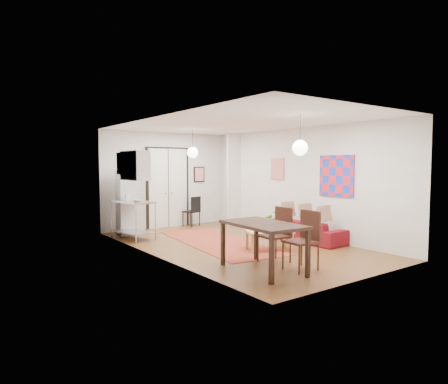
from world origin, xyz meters
TOP-DOWN VIEW (x-y plane):
  - floor at (0.00, 0.00)m, footprint 7.00×7.00m
  - ceiling at (0.00, 0.00)m, footprint 4.20×7.00m
  - wall_back at (0.00, 3.50)m, footprint 4.20×0.02m
  - wall_front at (0.00, -3.50)m, footprint 4.20×0.02m
  - wall_left at (-2.10, 0.00)m, footprint 0.02×7.00m
  - wall_right at (2.10, 0.00)m, footprint 0.02×7.00m
  - double_doors at (0.00, 3.46)m, footprint 1.44×0.06m
  - stub_partition at (1.85, 2.55)m, footprint 0.50×0.10m
  - wall_cabinet at (-1.92, 1.50)m, footprint 0.35×1.00m
  - painting_popart at (2.08, -1.25)m, footprint 0.05×1.00m
  - painting_abstract at (2.08, 0.80)m, footprint 0.05×0.50m
  - poster_back at (1.15, 3.47)m, footprint 0.40×0.03m
  - print_left at (-2.07, 2.00)m, footprint 0.03×0.44m
  - pendant_back at (0.00, 2.00)m, footprint 0.30×0.30m
  - pendant_front at (0.00, -2.00)m, footprint 0.30×0.30m
  - kilim_rug at (-0.16, 0.56)m, footprint 2.10×4.35m
  - sofa at (1.67, -0.74)m, footprint 0.82×1.92m
  - coffee_table at (0.19, -0.93)m, footprint 1.15×0.92m
  - potted_plant at (0.29, -0.93)m, footprint 0.50×0.47m
  - kitchen_counter at (-1.69, 2.21)m, footprint 0.82×1.37m
  - bowl at (-1.69, 1.91)m, footprint 0.27×0.27m
  - soap_bottle at (-1.74, 2.46)m, footprint 0.11×0.11m
  - fridge at (-1.49, 2.89)m, footprint 0.71×0.71m
  - dining_table at (-1.04, -2.11)m, footprint 1.01×1.64m
  - dining_chair_near at (-0.44, -1.65)m, footprint 0.55×0.75m
  - dining_chair_far at (-0.44, -2.35)m, footprint 0.55×0.75m
  - black_side_chair at (0.64, 3.24)m, footprint 0.54×0.54m

SIDE VIEW (x-z plane):
  - floor at x=0.00m, z-range 0.00..0.00m
  - kilim_rug at x=-0.16m, z-range 0.00..0.01m
  - sofa at x=1.67m, z-range 0.00..0.55m
  - coffee_table at x=0.19m, z-range 0.16..0.61m
  - black_side_chair at x=0.64m, z-range 0.08..1.01m
  - dining_chair_near at x=-0.44m, z-range 0.09..1.17m
  - dining_chair_far at x=-0.44m, z-range 0.09..1.17m
  - kitchen_counter at x=-1.69m, z-range 0.16..1.15m
  - potted_plant at x=0.29m, z-range 0.45..0.89m
  - dining_table at x=-1.04m, z-range 0.34..1.22m
  - fridge at x=-1.49m, z-range 0.00..1.78m
  - bowl at x=-1.69m, z-range 0.99..1.05m
  - soap_bottle at x=-1.74m, z-range 0.99..1.20m
  - double_doors at x=0.00m, z-range -0.05..2.45m
  - wall_back at x=0.00m, z-range 0.00..2.90m
  - wall_front at x=0.00m, z-range 0.00..2.90m
  - wall_left at x=-2.10m, z-range 0.00..2.90m
  - wall_right at x=2.10m, z-range 0.00..2.90m
  - stub_partition at x=1.85m, z-range 0.00..2.90m
  - poster_back at x=1.15m, z-range 1.35..1.85m
  - painting_popart at x=2.08m, z-range 1.15..2.15m
  - painting_abstract at x=2.08m, z-range 1.50..2.10m
  - wall_cabinet at x=-1.92m, z-range 1.55..2.25m
  - print_left at x=-2.07m, z-range 1.68..2.22m
  - pendant_back at x=0.00m, z-range 1.85..2.65m
  - pendant_front at x=0.00m, z-range 1.85..2.65m
  - ceiling at x=0.00m, z-range 2.89..2.91m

